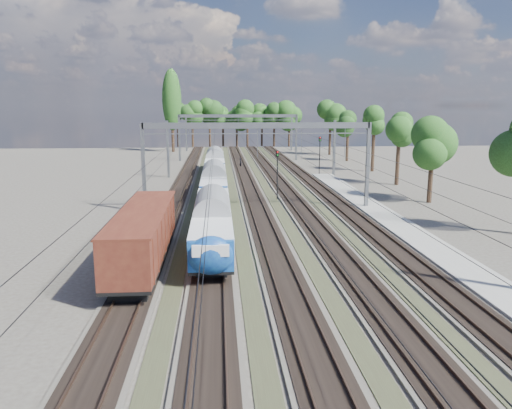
{
  "coord_description": "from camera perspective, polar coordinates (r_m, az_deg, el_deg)",
  "views": [
    {
      "loc": [
        -3.98,
        -20.56,
        10.66
      ],
      "look_at": [
        -0.99,
        18.92,
        2.8
      ],
      "focal_mm": 35.0,
      "sensor_mm": 36.0,
      "label": 1
    }
  ],
  "objects": [
    {
      "name": "worker",
      "position": [
        87.74,
        -1.77,
        4.79
      ],
      "size": [
        0.56,
        0.7,
        1.66
      ],
      "primitive_type": "imported",
      "rotation": [
        0.0,
        0.0,
        1.88
      ],
      "color": "black",
      "rests_on": "ground"
    },
    {
      "name": "ground",
      "position": [
        23.5,
        6.13,
        -15.82
      ],
      "size": [
        220.0,
        220.0,
        0.0
      ],
      "primitive_type": "plane",
      "color": "#47423A",
      "rests_on": "ground"
    },
    {
      "name": "emu_train",
      "position": [
        57.93,
        -4.81,
        3.04
      ],
      "size": [
        2.84,
        60.15,
        4.16
      ],
      "color": "black",
      "rests_on": "ground"
    },
    {
      "name": "signal_far",
      "position": [
        78.15,
        7.3,
        6.09
      ],
      "size": [
        0.41,
        0.37,
        5.98
      ],
      "rotation": [
        0.0,
        0.0,
        0.22
      ],
      "color": "black",
      "rests_on": "ground"
    },
    {
      "name": "poplar",
      "position": [
        119.03,
        -9.61,
        11.67
      ],
      "size": [
        4.4,
        4.4,
        19.04
      ],
      "color": "black",
      "rests_on": "ground"
    },
    {
      "name": "signal_near",
      "position": [
        57.24,
        2.46,
        4.1
      ],
      "size": [
        0.4,
        0.37,
        5.64
      ],
      "rotation": [
        0.0,
        0.0,
        -0.35
      ],
      "color": "black",
      "rests_on": "ground"
    },
    {
      "name": "tree_belt",
      "position": [
        114.1,
        1.47,
        10.16
      ],
      "size": [
        39.36,
        97.65,
        12.23
      ],
      "color": "black",
      "rests_on": "ground"
    },
    {
      "name": "platform",
      "position": [
        44.85,
        16.7,
        -2.81
      ],
      "size": [
        3.0,
        70.0,
        0.3
      ],
      "primitive_type": "cube",
      "color": "gray",
      "rests_on": "ground"
    },
    {
      "name": "track_bed",
      "position": [
        66.53,
        -0.85,
        2.09
      ],
      "size": [
        21.0,
        130.0,
        0.34
      ],
      "color": "#47423A",
      "rests_on": "ground"
    },
    {
      "name": "catenary",
      "position": [
        73.5,
        -0.97,
        7.9
      ],
      "size": [
        25.65,
        130.0,
        9.0
      ],
      "color": "slate",
      "rests_on": "ground"
    },
    {
      "name": "freight_boxcar",
      "position": [
        33.84,
        -12.75,
        -3.33
      ],
      "size": [
        3.06,
        14.76,
        3.81
      ],
      "color": "black",
      "rests_on": "ground"
    }
  ]
}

